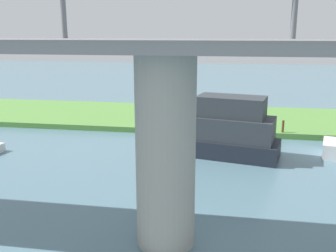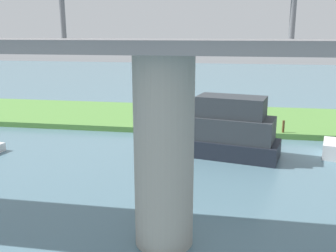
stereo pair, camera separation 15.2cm
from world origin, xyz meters
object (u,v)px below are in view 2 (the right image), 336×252
at_px(bridge_pylon, 164,153).
at_px(mooring_post, 283,126).
at_px(person_on_bank, 187,119).
at_px(motorboat_red, 218,131).

xyz_separation_m(bridge_pylon, mooring_post, (-7.01, -18.24, -3.03)).
relative_size(person_on_bank, motorboat_red, 0.14).
xyz_separation_m(bridge_pylon, motorboat_red, (-1.69, -12.72, -2.25)).
bearing_deg(motorboat_red, mooring_post, -133.98).
height_order(bridge_pylon, motorboat_red, bridge_pylon).
relative_size(person_on_bank, mooring_post, 1.33).
relative_size(bridge_pylon, motorboat_red, 0.82).
height_order(person_on_bank, mooring_post, person_on_bank).
xyz_separation_m(mooring_post, motorboat_red, (5.33, 5.52, 0.77)).
bearing_deg(motorboat_red, person_on_bank, -63.88).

